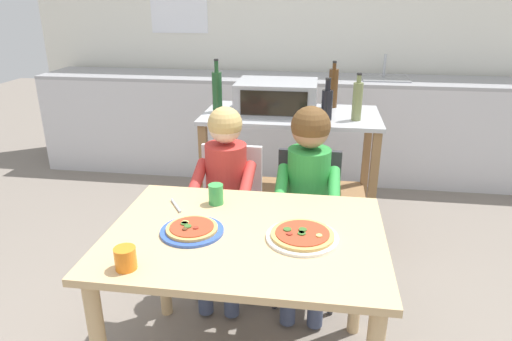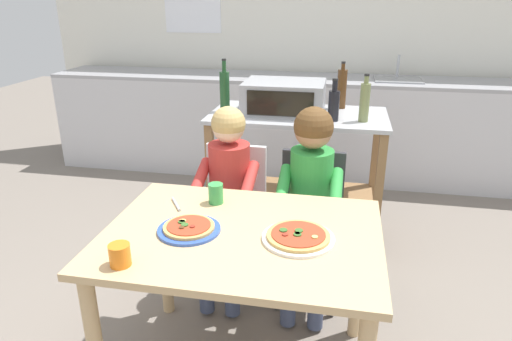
{
  "view_description": "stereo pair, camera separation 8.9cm",
  "coord_description": "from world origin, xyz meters",
  "px_view_note": "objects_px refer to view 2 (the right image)",
  "views": [
    {
      "loc": [
        0.28,
        -1.59,
        1.61
      ],
      "look_at": [
        0.0,
        0.3,
        0.87
      ],
      "focal_mm": 32.13,
      "sensor_mm": 36.0,
      "label": 1
    },
    {
      "loc": [
        0.36,
        -1.58,
        1.61
      ],
      "look_at": [
        0.0,
        0.3,
        0.87
      ],
      "focal_mm": 32.13,
      "sensor_mm": 36.0,
      "label": 2
    }
  ],
  "objects_px": {
    "dining_table": "(242,256)",
    "drinking_cup_green": "(216,193)",
    "dining_chair_left": "(233,207)",
    "child_in_red_shirt": "(227,185)",
    "pizza_plate_blue_rimmed": "(189,228)",
    "dining_chair_right": "(310,216)",
    "child_in_green_shirt": "(310,187)",
    "toaster_oven": "(284,97)",
    "drinking_cup_orange": "(120,255)",
    "bottle_clear_vinegar": "(342,88)",
    "bottle_squat_spirits": "(365,102)",
    "pizza_plate_white": "(298,237)",
    "serving_spoon": "(176,204)",
    "bottle_dark_olive_oil": "(225,91)",
    "bottle_brown_beer": "(334,104)",
    "kitchen_island_cart": "(297,156)"
  },
  "relations": [
    {
      "from": "dining_chair_right",
      "to": "child_in_green_shirt",
      "type": "distance_m",
      "value": 0.25
    },
    {
      "from": "bottle_dark_olive_oil",
      "to": "pizza_plate_white",
      "type": "xyz_separation_m",
      "value": [
        0.63,
        -1.3,
        -0.29
      ]
    },
    {
      "from": "toaster_oven",
      "to": "bottle_clear_vinegar",
      "type": "bearing_deg",
      "value": 28.55
    },
    {
      "from": "kitchen_island_cart",
      "to": "dining_table",
      "type": "bearing_deg",
      "value": -93.62
    },
    {
      "from": "dining_table",
      "to": "drinking_cup_green",
      "type": "distance_m",
      "value": 0.34
    },
    {
      "from": "toaster_oven",
      "to": "kitchen_island_cart",
      "type": "bearing_deg",
      "value": -9.05
    },
    {
      "from": "toaster_oven",
      "to": "dining_table",
      "type": "relative_size",
      "value": 0.46
    },
    {
      "from": "drinking_cup_green",
      "to": "bottle_brown_beer",
      "type": "bearing_deg",
      "value": 62.62
    },
    {
      "from": "bottle_brown_beer",
      "to": "dining_chair_left",
      "type": "relative_size",
      "value": 0.32
    },
    {
      "from": "toaster_oven",
      "to": "child_in_red_shirt",
      "type": "relative_size",
      "value": 0.48
    },
    {
      "from": "toaster_oven",
      "to": "dining_chair_left",
      "type": "height_order",
      "value": "toaster_oven"
    },
    {
      "from": "dining_chair_left",
      "to": "serving_spoon",
      "type": "xyz_separation_m",
      "value": [
        -0.14,
        -0.51,
        0.25
      ]
    },
    {
      "from": "kitchen_island_cart",
      "to": "dining_chair_left",
      "type": "bearing_deg",
      "value": -115.47
    },
    {
      "from": "pizza_plate_white",
      "to": "serving_spoon",
      "type": "xyz_separation_m",
      "value": [
        -0.57,
        0.2,
        -0.01
      ]
    },
    {
      "from": "toaster_oven",
      "to": "dining_table",
      "type": "bearing_deg",
      "value": -89.41
    },
    {
      "from": "bottle_clear_vinegar",
      "to": "bottle_squat_spirits",
      "type": "distance_m",
      "value": 0.36
    },
    {
      "from": "bottle_dark_olive_oil",
      "to": "child_in_green_shirt",
      "type": "height_order",
      "value": "bottle_dark_olive_oil"
    },
    {
      "from": "child_in_green_shirt",
      "to": "pizza_plate_blue_rimmed",
      "type": "height_order",
      "value": "child_in_green_shirt"
    },
    {
      "from": "bottle_clear_vinegar",
      "to": "bottle_brown_beer",
      "type": "relative_size",
      "value": 1.21
    },
    {
      "from": "bottle_dark_olive_oil",
      "to": "dining_table",
      "type": "xyz_separation_m",
      "value": [
        0.4,
        -1.28,
        -0.42
      ]
    },
    {
      "from": "drinking_cup_green",
      "to": "serving_spoon",
      "type": "distance_m",
      "value": 0.19
    },
    {
      "from": "pizza_plate_white",
      "to": "drinking_cup_orange",
      "type": "height_order",
      "value": "drinking_cup_orange"
    },
    {
      "from": "dining_table",
      "to": "child_in_red_shirt",
      "type": "xyz_separation_m",
      "value": [
        -0.21,
        0.58,
        0.06
      ]
    },
    {
      "from": "toaster_oven",
      "to": "drinking_cup_orange",
      "type": "height_order",
      "value": "toaster_oven"
    },
    {
      "from": "bottle_dark_olive_oil",
      "to": "bottle_squat_spirits",
      "type": "distance_m",
      "value": 0.89
    },
    {
      "from": "kitchen_island_cart",
      "to": "serving_spoon",
      "type": "distance_m",
      "value": 1.21
    },
    {
      "from": "dining_table",
      "to": "child_in_green_shirt",
      "type": "xyz_separation_m",
      "value": [
        0.23,
        0.56,
        0.09
      ]
    },
    {
      "from": "dining_chair_right",
      "to": "drinking_cup_green",
      "type": "height_order",
      "value": "dining_chair_right"
    },
    {
      "from": "pizza_plate_blue_rimmed",
      "to": "drinking_cup_green",
      "type": "xyz_separation_m",
      "value": [
        0.04,
        0.28,
        0.03
      ]
    },
    {
      "from": "bottle_dark_olive_oil",
      "to": "child_in_red_shirt",
      "type": "xyz_separation_m",
      "value": [
        0.19,
        -0.7,
        -0.35
      ]
    },
    {
      "from": "bottle_dark_olive_oil",
      "to": "pizza_plate_white",
      "type": "height_order",
      "value": "bottle_dark_olive_oil"
    },
    {
      "from": "toaster_oven",
      "to": "child_in_red_shirt",
      "type": "xyz_separation_m",
      "value": [
        -0.2,
        -0.75,
        -0.32
      ]
    },
    {
      "from": "child_in_green_shirt",
      "to": "drinking_cup_orange",
      "type": "bearing_deg",
      "value": -124.26
    },
    {
      "from": "dining_chair_right",
      "to": "drinking_cup_orange",
      "type": "distance_m",
      "value": 1.19
    },
    {
      "from": "bottle_clear_vinegar",
      "to": "bottle_dark_olive_oil",
      "type": "bearing_deg",
      "value": -161.89
    },
    {
      "from": "dining_chair_right",
      "to": "serving_spoon",
      "type": "xyz_separation_m",
      "value": [
        -0.57,
        -0.49,
        0.25
      ]
    },
    {
      "from": "bottle_clear_vinegar",
      "to": "dining_table",
      "type": "distance_m",
      "value": 1.61
    },
    {
      "from": "toaster_oven",
      "to": "drinking_cup_green",
      "type": "distance_m",
      "value": 1.11
    },
    {
      "from": "toaster_oven",
      "to": "serving_spoon",
      "type": "bearing_deg",
      "value": -106.23
    },
    {
      "from": "toaster_oven",
      "to": "dining_chair_right",
      "type": "relative_size",
      "value": 0.63
    },
    {
      "from": "child_in_green_shirt",
      "to": "bottle_clear_vinegar",
      "type": "bearing_deg",
      "value": 83.01
    },
    {
      "from": "kitchen_island_cart",
      "to": "child_in_green_shirt",
      "type": "relative_size",
      "value": 1.05
    },
    {
      "from": "toaster_oven",
      "to": "dining_table",
      "type": "xyz_separation_m",
      "value": [
        0.01,
        -1.33,
        -0.38
      ]
    },
    {
      "from": "dining_chair_left",
      "to": "child_in_red_shirt",
      "type": "height_order",
      "value": "child_in_red_shirt"
    },
    {
      "from": "bottle_brown_beer",
      "to": "child_in_red_shirt",
      "type": "bearing_deg",
      "value": -130.68
    },
    {
      "from": "kitchen_island_cart",
      "to": "dining_chair_right",
      "type": "height_order",
      "value": "kitchen_island_cart"
    },
    {
      "from": "dining_table",
      "to": "dining_chair_right",
      "type": "height_order",
      "value": "dining_chair_right"
    },
    {
      "from": "bottle_clear_vinegar",
      "to": "pizza_plate_white",
      "type": "distance_m",
      "value": 1.57
    },
    {
      "from": "dining_chair_left",
      "to": "pizza_plate_blue_rimmed",
      "type": "bearing_deg",
      "value": -90.02
    },
    {
      "from": "pizza_plate_white",
      "to": "drinking_cup_green",
      "type": "bearing_deg",
      "value": 146.78
    }
  ]
}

